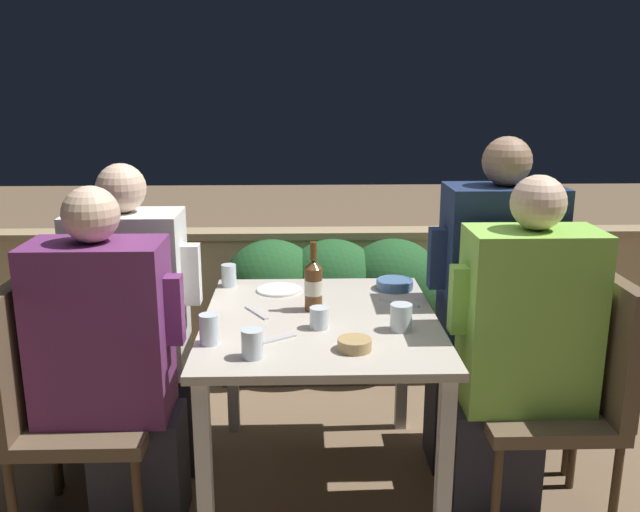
% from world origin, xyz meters
% --- Properties ---
extents(ground_plane, '(16.00, 16.00, 0.00)m').
position_xyz_m(ground_plane, '(0.00, 0.00, 0.00)').
color(ground_plane, '#7A6047').
extents(parapet_wall, '(9.00, 0.18, 0.73)m').
position_xyz_m(parapet_wall, '(0.00, 1.48, 0.37)').
color(parapet_wall, tan).
rests_on(parapet_wall, ground_plane).
extents(dining_table, '(0.88, 1.03, 0.72)m').
position_xyz_m(dining_table, '(0.00, 0.00, 0.63)').
color(dining_table, '#BCB2A3').
rests_on(dining_table, ground_plane).
extents(planter_hedge, '(1.19, 0.47, 0.76)m').
position_xyz_m(planter_hedge, '(0.10, 1.08, 0.42)').
color(planter_hedge, brown).
rests_on(planter_hedge, ground_plane).
extents(chair_left_near, '(0.48, 0.48, 0.92)m').
position_xyz_m(chair_left_near, '(-0.94, -0.19, 0.53)').
color(chair_left_near, brown).
rests_on(chair_left_near, ground_plane).
extents(person_purple_stripe, '(0.51, 0.26, 1.25)m').
position_xyz_m(person_purple_stripe, '(-0.73, -0.19, 0.62)').
color(person_purple_stripe, '#282833').
rests_on(person_purple_stripe, ground_plane).
extents(chair_left_far, '(0.48, 0.48, 0.92)m').
position_xyz_m(chair_left_far, '(-0.94, 0.18, 0.53)').
color(chair_left_far, brown).
rests_on(chair_left_far, ground_plane).
extents(person_white_polo, '(0.50, 0.26, 1.28)m').
position_xyz_m(person_white_polo, '(-0.73, 0.18, 0.64)').
color(person_white_polo, '#282833').
rests_on(person_white_polo, ground_plane).
extents(chair_right_near, '(0.48, 0.48, 0.92)m').
position_xyz_m(chair_right_near, '(0.92, -0.16, 0.53)').
color(chair_right_near, brown).
rests_on(chair_right_near, ground_plane).
extents(person_green_blouse, '(0.51, 0.26, 1.27)m').
position_xyz_m(person_green_blouse, '(0.71, -0.16, 0.63)').
color(person_green_blouse, '#282833').
rests_on(person_green_blouse, ground_plane).
extents(chair_right_far, '(0.48, 0.48, 0.92)m').
position_xyz_m(chair_right_far, '(0.90, 0.17, 0.53)').
color(chair_right_far, brown).
rests_on(chair_right_far, ground_plane).
extents(person_navy_jumper, '(0.51, 0.26, 1.38)m').
position_xyz_m(person_navy_jumper, '(0.69, 0.17, 0.69)').
color(person_navy_jumper, '#282833').
rests_on(person_navy_jumper, ground_plane).
extents(beer_bottle, '(0.07, 0.07, 0.27)m').
position_xyz_m(beer_bottle, '(-0.02, 0.09, 0.82)').
color(beer_bottle, brown).
rests_on(beer_bottle, dining_table).
extents(plate_0, '(0.19, 0.19, 0.01)m').
position_xyz_m(plate_0, '(-0.17, 0.34, 0.72)').
color(plate_0, white).
rests_on(plate_0, dining_table).
extents(bowl_0, '(0.16, 0.16, 0.04)m').
position_xyz_m(bowl_0, '(0.33, 0.35, 0.74)').
color(bowl_0, '#4C709E').
rests_on(bowl_0, dining_table).
extents(bowl_1, '(0.11, 0.11, 0.04)m').
position_xyz_m(bowl_1, '(0.10, -0.32, 0.74)').
color(bowl_1, tan).
rests_on(bowl_1, dining_table).
extents(glass_cup_0, '(0.08, 0.08, 0.10)m').
position_xyz_m(glass_cup_0, '(0.28, -0.14, 0.76)').
color(glass_cup_0, silver).
rests_on(glass_cup_0, dining_table).
extents(glass_cup_1, '(0.07, 0.07, 0.08)m').
position_xyz_m(glass_cup_1, '(-0.01, -0.11, 0.75)').
color(glass_cup_1, silver).
rests_on(glass_cup_1, dining_table).
extents(glass_cup_2, '(0.06, 0.06, 0.10)m').
position_xyz_m(glass_cup_2, '(-0.38, 0.41, 0.76)').
color(glass_cup_2, silver).
rests_on(glass_cup_2, dining_table).
extents(glass_cup_3, '(0.07, 0.07, 0.10)m').
position_xyz_m(glass_cup_3, '(-0.38, -0.25, 0.77)').
color(glass_cup_3, silver).
rests_on(glass_cup_3, dining_table).
extents(glass_cup_4, '(0.07, 0.07, 0.10)m').
position_xyz_m(glass_cup_4, '(-0.23, -0.37, 0.76)').
color(glass_cup_4, silver).
rests_on(glass_cup_4, dining_table).
extents(fork_0, '(0.15, 0.11, 0.01)m').
position_xyz_m(fork_0, '(0.32, 0.15, 0.72)').
color(fork_0, silver).
rests_on(fork_0, dining_table).
extents(fork_1, '(0.15, 0.11, 0.01)m').
position_xyz_m(fork_1, '(-0.17, -0.23, 0.72)').
color(fork_1, silver).
rests_on(fork_1, dining_table).
extents(fork_2, '(0.10, 0.16, 0.01)m').
position_xyz_m(fork_2, '(-0.24, 0.06, 0.72)').
color(fork_2, silver).
rests_on(fork_2, dining_table).
extents(potted_plant, '(0.39, 0.39, 0.78)m').
position_xyz_m(potted_plant, '(-1.13, 0.71, 0.48)').
color(potted_plant, '#B2A899').
rests_on(potted_plant, ground_plane).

